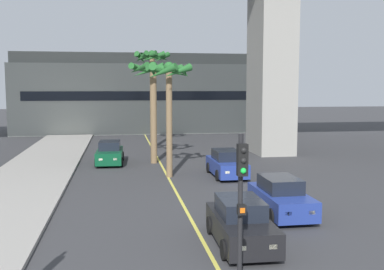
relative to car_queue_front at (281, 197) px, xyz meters
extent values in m
cube|color=#DBCC4C|center=(-3.81, 9.62, -0.72)|extent=(0.14, 56.00, 0.01)
cube|color=gray|center=(5.35, 17.21, 6.80)|extent=(2.80, 4.40, 15.05)
cube|color=#ADB2A8|center=(-3.81, 36.69, 3.18)|extent=(28.93, 8.00, 7.81)
cube|color=gray|center=(-3.81, 36.69, 7.69)|extent=(28.35, 7.20, 1.20)
cube|color=black|center=(-3.81, 32.67, 3.57)|extent=(26.04, 0.04, 1.00)
cube|color=navy|center=(0.00, -0.03, -0.14)|extent=(1.71, 4.10, 0.80)
cube|color=black|center=(0.00, 0.12, 0.54)|extent=(1.40, 2.05, 0.60)
cube|color=#F2EDCC|center=(0.47, -2.04, -0.09)|extent=(0.24, 0.08, 0.14)
cube|color=#F2EDCC|center=(-0.46, -2.04, -0.09)|extent=(0.24, 0.08, 0.14)
cylinder|color=black|center=(0.81, -1.30, -0.40)|extent=(0.22, 0.64, 0.64)
cylinder|color=black|center=(-0.81, -1.30, -0.40)|extent=(0.22, 0.64, 0.64)
cylinder|color=black|center=(0.81, 1.24, -0.40)|extent=(0.22, 0.64, 0.64)
cylinder|color=black|center=(-0.81, 1.24, -0.40)|extent=(0.22, 0.64, 0.64)
cube|color=black|center=(-2.61, -3.32, -0.14)|extent=(1.79, 4.14, 0.80)
cube|color=black|center=(-2.60, -3.17, 0.54)|extent=(1.44, 2.08, 0.60)
cube|color=#F2EDCC|center=(-2.19, -5.34, -0.09)|extent=(0.24, 0.09, 0.14)
cube|color=#F2EDCC|center=(-3.12, -5.32, -0.09)|extent=(0.24, 0.09, 0.14)
cylinder|color=black|center=(-1.83, -4.61, -0.40)|extent=(0.23, 0.64, 0.64)
cylinder|color=black|center=(-3.44, -4.57, -0.40)|extent=(0.23, 0.64, 0.64)
cylinder|color=black|center=(-1.77, -2.07, -0.40)|extent=(0.23, 0.64, 0.64)
cylinder|color=black|center=(-3.39, -2.03, -0.40)|extent=(0.23, 0.64, 0.64)
cube|color=#0C4728|center=(-7.27, 13.91, -0.14)|extent=(1.85, 4.16, 0.80)
cube|color=black|center=(-7.27, 14.06, 0.54)|extent=(1.47, 2.10, 0.60)
cube|color=#F2EDCC|center=(-6.88, 11.88, -0.09)|extent=(0.24, 0.09, 0.14)
cube|color=#F2EDCC|center=(-7.82, 11.92, -0.09)|extent=(0.24, 0.09, 0.14)
cylinder|color=black|center=(-6.51, 12.61, -0.40)|extent=(0.24, 0.65, 0.64)
cylinder|color=black|center=(-8.13, 12.67, -0.40)|extent=(0.24, 0.65, 0.64)
cylinder|color=black|center=(-6.42, 15.15, -0.40)|extent=(0.24, 0.65, 0.64)
cylinder|color=black|center=(-8.03, 15.21, -0.40)|extent=(0.24, 0.65, 0.64)
cube|color=navy|center=(-0.33, 8.32, -0.14)|extent=(1.74, 4.12, 0.80)
cube|color=black|center=(-0.33, 8.47, 0.54)|extent=(1.41, 2.06, 0.60)
cube|color=#F2EDCC|center=(0.16, 6.31, -0.09)|extent=(0.24, 0.08, 0.14)
cube|color=#F2EDCC|center=(-0.78, 6.30, -0.09)|extent=(0.24, 0.08, 0.14)
cylinder|color=black|center=(0.49, 7.06, -0.40)|extent=(0.23, 0.64, 0.64)
cylinder|color=black|center=(-1.13, 7.04, -0.40)|extent=(0.23, 0.64, 0.64)
cylinder|color=black|center=(0.46, 9.60, -0.40)|extent=(0.23, 0.64, 0.64)
cylinder|color=black|center=(-1.15, 9.58, -0.40)|extent=(0.23, 0.64, 0.64)
cylinder|color=black|center=(-3.75, -7.39, 1.38)|extent=(0.12, 0.12, 4.20)
cube|color=black|center=(-3.75, -7.53, 2.88)|extent=(0.24, 0.20, 0.76)
sphere|color=black|center=(-3.75, -7.63, 3.12)|extent=(0.14, 0.14, 0.14)
sphere|color=black|center=(-3.75, -7.63, 2.88)|extent=(0.14, 0.14, 0.14)
sphere|color=#19D83F|center=(-3.75, -7.63, 2.64)|extent=(0.14, 0.14, 0.14)
cube|color=black|center=(-3.75, -7.51, 1.68)|extent=(0.20, 0.16, 0.24)
cube|color=orange|center=(-3.75, -7.59, 1.68)|extent=(0.12, 0.03, 0.12)
cylinder|color=brown|center=(-4.24, 13.73, 2.55)|extent=(0.45, 0.45, 6.55)
sphere|color=#236028|center=(-4.24, 13.73, 5.98)|extent=(0.60, 0.60, 0.60)
cone|color=#236028|center=(-3.13, 13.68, 5.80)|extent=(0.54, 2.29, 0.78)
cone|color=#236028|center=(-3.57, 14.61, 5.78)|extent=(2.07, 1.73, 0.82)
cone|color=#236028|center=(-4.43, 14.83, 5.72)|extent=(2.31, 0.82, 0.94)
cone|color=#236028|center=(-5.23, 14.25, 5.80)|extent=(1.44, 2.22, 0.79)
cone|color=#236028|center=(-5.23, 13.21, 5.76)|extent=(1.44, 2.22, 0.85)
cone|color=#236028|center=(-4.63, 12.69, 5.62)|extent=(2.27, 1.21, 1.10)
cone|color=#236028|center=(-3.43, 12.97, 5.65)|extent=(1.87, 1.95, 1.06)
cylinder|color=brown|center=(-3.71, 8.63, 2.42)|extent=(0.36, 0.36, 6.28)
sphere|color=#236028|center=(-3.71, 8.63, 5.71)|extent=(0.60, 0.60, 0.60)
cone|color=#236028|center=(-2.82, 8.72, 5.43)|extent=(0.63, 1.87, 0.97)
cone|color=#236028|center=(-3.38, 9.46, 5.46)|extent=(1.87, 1.10, 0.91)
cone|color=#236028|center=(-4.17, 9.40, 5.50)|extent=(1.81, 1.31, 0.85)
cone|color=#236028|center=(-4.60, 8.74, 5.44)|extent=(0.67, 1.88, 0.94)
cone|color=#236028|center=(-4.17, 7.86, 5.39)|extent=(1.80, 1.32, 1.02)
cone|color=#236028|center=(-3.30, 7.83, 5.42)|extent=(1.83, 1.23, 0.98)
cylinder|color=brown|center=(-3.74, 21.66, 3.25)|extent=(0.41, 0.41, 7.93)
sphere|color=#236028|center=(-3.74, 21.66, 7.36)|extent=(0.60, 0.60, 0.60)
cone|color=#236028|center=(-2.73, 21.68, 7.07)|extent=(0.48, 2.07, 0.99)
cone|color=#236028|center=(-3.02, 22.36, 7.09)|extent=(1.76, 1.78, 0.96)
cone|color=#236028|center=(-3.70, 22.67, 7.12)|extent=(2.08, 0.53, 0.91)
cone|color=#236028|center=(-4.28, 22.51, 7.06)|extent=(1.97, 1.48, 1.00)
cone|color=#236028|center=(-4.67, 22.05, 7.01)|extent=(1.21, 2.06, 1.09)
cone|color=#236028|center=(-4.66, 21.24, 7.02)|extent=(1.25, 2.05, 1.07)
cone|color=#236028|center=(-4.30, 20.82, 7.09)|extent=(1.96, 1.50, 0.96)
cone|color=#236028|center=(-3.70, 20.65, 7.02)|extent=(2.07, 0.52, 1.07)
cone|color=#236028|center=(-2.98, 20.99, 6.99)|extent=(1.68, 1.83, 1.11)
camera|label=1|loc=(-6.60, -17.85, 4.60)|focal=42.87mm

